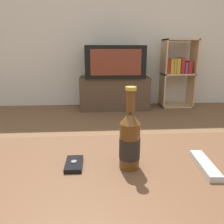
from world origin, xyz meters
TOP-DOWN VIEW (x-y plane):
  - back_wall at (0.00, 3.02)m, footprint 8.00×0.05m
  - coffee_table at (0.00, 0.00)m, footprint 1.33×0.74m
  - tv_stand at (0.25, 2.74)m, footprint 1.02×0.43m
  - television at (0.25, 2.73)m, footprint 0.84×0.52m
  - bookshelf at (1.23, 2.81)m, footprint 0.49×0.30m
  - beer_bottle at (0.08, 0.09)m, footprint 0.07×0.07m
  - cell_phone at (-0.09, 0.11)m, footprint 0.05×0.10m
  - remote_control at (0.32, 0.07)m, footprint 0.05×0.17m

SIDE VIEW (x-z plane):
  - tv_stand at x=0.25m, z-range 0.00..0.48m
  - coffee_table at x=0.00m, z-range 0.18..0.68m
  - cell_phone at x=-0.09m, z-range 0.50..0.51m
  - remote_control at x=0.32m, z-range 0.50..0.52m
  - bookshelf at x=1.23m, z-range 0.05..1.08m
  - beer_bottle at x=0.08m, z-range 0.46..0.72m
  - television at x=0.25m, z-range 0.48..0.93m
  - back_wall at x=0.00m, z-range 0.00..2.60m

